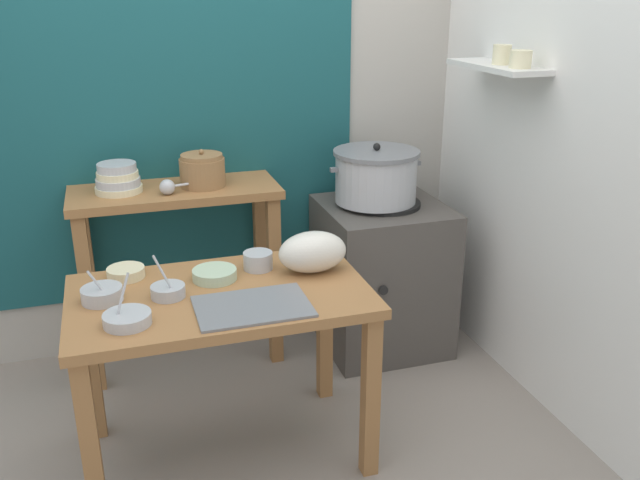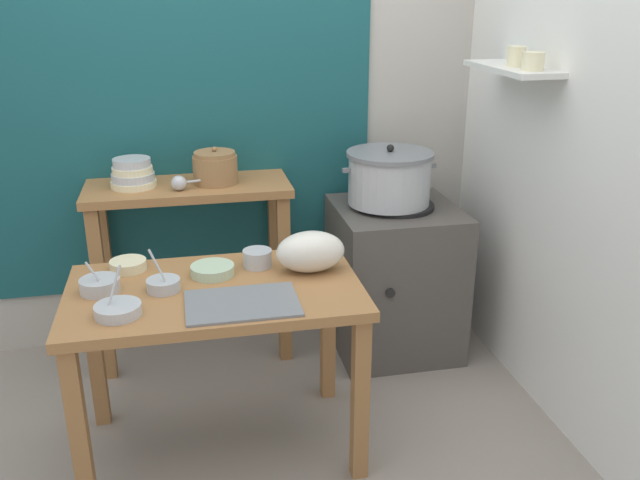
% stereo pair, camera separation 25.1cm
% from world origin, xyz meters
% --- Properties ---
extents(ground_plane, '(9.00, 9.00, 0.00)m').
position_xyz_m(ground_plane, '(0.00, 0.00, 0.00)').
color(ground_plane, gray).
extents(wall_back, '(4.40, 0.12, 2.60)m').
position_xyz_m(wall_back, '(0.08, 1.10, 1.30)').
color(wall_back, '#B2ADA3').
rests_on(wall_back, ground).
extents(wall_right, '(0.30, 3.20, 2.60)m').
position_xyz_m(wall_right, '(1.40, 0.20, 1.30)').
color(wall_right, white).
rests_on(wall_right, ground).
extents(prep_table, '(1.10, 0.66, 0.72)m').
position_xyz_m(prep_table, '(-0.07, 0.03, 0.61)').
color(prep_table, '#9E6B3D').
rests_on(prep_table, ground).
extents(back_shelf_table, '(0.96, 0.40, 0.90)m').
position_xyz_m(back_shelf_table, '(-0.13, 0.83, 0.68)').
color(back_shelf_table, '#9E6B3D').
rests_on(back_shelf_table, ground).
extents(stove_block, '(0.60, 0.61, 0.78)m').
position_xyz_m(stove_block, '(0.87, 0.70, 0.38)').
color(stove_block, '#4C4742').
rests_on(stove_block, ground).
extents(steamer_pot, '(0.47, 0.42, 0.29)m').
position_xyz_m(steamer_pot, '(0.83, 0.72, 0.91)').
color(steamer_pot, '#B7BABF').
rests_on(steamer_pot, stove_block).
extents(clay_pot, '(0.21, 0.21, 0.18)m').
position_xyz_m(clay_pot, '(0.00, 0.83, 0.97)').
color(clay_pot, olive).
rests_on(clay_pot, back_shelf_table).
extents(bowl_stack_enamel, '(0.21, 0.21, 0.13)m').
position_xyz_m(bowl_stack_enamel, '(-0.38, 0.84, 0.96)').
color(bowl_stack_enamel, beige).
rests_on(bowl_stack_enamel, back_shelf_table).
extents(ladle, '(0.25, 0.09, 0.07)m').
position_xyz_m(ladle, '(-0.16, 0.74, 0.94)').
color(ladle, '#B7BABF').
rests_on(ladle, back_shelf_table).
extents(serving_tray, '(0.40, 0.28, 0.01)m').
position_xyz_m(serving_tray, '(0.02, -0.14, 0.72)').
color(serving_tray, slate).
rests_on(serving_tray, prep_table).
extents(plastic_bag, '(0.27, 0.17, 0.16)m').
position_xyz_m(plastic_bag, '(0.32, 0.11, 0.80)').
color(plastic_bag, silver).
rests_on(plastic_bag, prep_table).
extents(prep_bowl_0, '(0.14, 0.14, 0.04)m').
position_xyz_m(prep_bowl_0, '(-0.39, 0.27, 0.74)').
color(prep_bowl_0, beige).
rests_on(prep_bowl_0, prep_table).
extents(prep_bowl_1, '(0.17, 0.17, 0.04)m').
position_xyz_m(prep_bowl_1, '(-0.07, 0.15, 0.74)').
color(prep_bowl_1, '#B7D1AD').
rests_on(prep_bowl_1, prep_table).
extents(prep_bowl_2, '(0.15, 0.15, 0.13)m').
position_xyz_m(prep_bowl_2, '(-0.48, 0.07, 0.75)').
color(prep_bowl_2, '#B7BABF').
rests_on(prep_bowl_2, prep_table).
extents(prep_bowl_3, '(0.12, 0.12, 0.07)m').
position_xyz_m(prep_bowl_3, '(0.12, 0.20, 0.76)').
color(prep_bowl_3, '#B7BABF').
rests_on(prep_bowl_3, prep_table).
extents(prep_bowl_4, '(0.12, 0.12, 0.17)m').
position_xyz_m(prep_bowl_4, '(-0.25, 0.04, 0.75)').
color(prep_bowl_4, '#B7BABF').
rests_on(prep_bowl_4, prep_table).
extents(prep_bowl_5, '(0.16, 0.16, 0.17)m').
position_xyz_m(prep_bowl_5, '(-0.40, -0.14, 0.74)').
color(prep_bowl_5, '#B7BABF').
rests_on(prep_bowl_5, prep_table).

